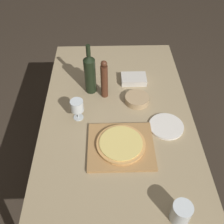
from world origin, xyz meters
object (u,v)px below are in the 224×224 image
object	(u,v)px
wine_bottle	(90,73)
pepper_mill	(104,80)
pizza	(121,144)
small_bowl	(137,99)
wine_glass	(77,106)

from	to	relation	value
wine_bottle	pepper_mill	xyz separation A→B (m)	(0.09, -0.05, -0.01)
pizza	small_bowl	distance (m)	0.38
pizza	wine_bottle	world-z (taller)	wine_bottle
pizza	small_bowl	xyz separation A→B (m)	(0.12, 0.36, -0.01)
pepper_mill	pizza	bearing A→B (deg)	-78.59
wine_bottle	small_bowl	bearing A→B (deg)	-21.87
pizza	wine_glass	size ratio (longest dim) A/B	1.95
pizza	small_bowl	world-z (taller)	small_bowl
pepper_mill	wine_bottle	bearing A→B (deg)	149.58
wine_bottle	wine_glass	xyz separation A→B (m)	(-0.07, -0.25, -0.05)
wine_glass	small_bowl	world-z (taller)	wine_glass
pizza	small_bowl	size ratio (longest dim) A/B	1.74
pepper_mill	wine_glass	bearing A→B (deg)	-129.19
pepper_mill	wine_glass	world-z (taller)	pepper_mill
pepper_mill	small_bowl	distance (m)	0.25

